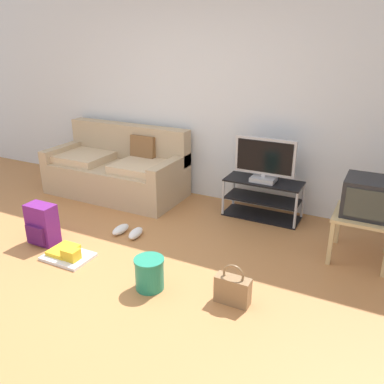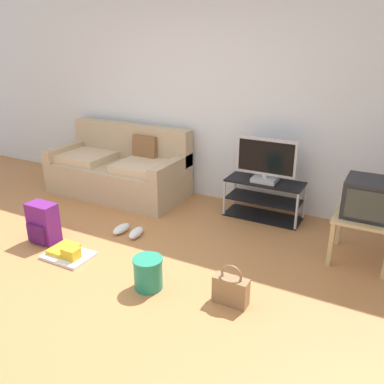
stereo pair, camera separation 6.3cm
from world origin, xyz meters
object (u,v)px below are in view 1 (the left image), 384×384
(tv_stand, at_px, (263,199))
(crt_tv, at_px, (368,197))
(backpack, at_px, (42,224))
(floor_tray, at_px, (68,254))
(handbag, at_px, (233,289))
(side_table, at_px, (363,221))
(cleaning_bucket, at_px, (149,273))
(couch, at_px, (118,170))
(sneakers_pair, at_px, (128,231))
(flat_tv, at_px, (265,160))

(tv_stand, bearing_deg, crt_tv, -23.42)
(crt_tv, bearing_deg, backpack, -158.38)
(tv_stand, distance_m, floor_tray, 2.32)
(tv_stand, xyz_separation_m, handbag, (0.31, -1.75, -0.10))
(tv_stand, distance_m, crt_tv, 1.33)
(side_table, xyz_separation_m, crt_tv, (0.00, 0.02, 0.25))
(backpack, xyz_separation_m, handbag, (2.17, -0.05, -0.08))
(cleaning_bucket, bearing_deg, handbag, 10.40)
(couch, distance_m, tv_stand, 2.03)
(side_table, xyz_separation_m, cleaning_bucket, (-1.57, -1.36, -0.25))
(couch, bearing_deg, side_table, -6.71)
(tv_stand, relative_size, side_table, 1.67)
(side_table, bearing_deg, cleaning_bucket, -138.98)
(backpack, height_order, floor_tray, backpack)
(sneakers_pair, relative_size, floor_tray, 0.72)
(flat_tv, bearing_deg, side_table, -23.16)
(couch, height_order, tv_stand, couch)
(side_table, distance_m, cleaning_bucket, 2.09)
(side_table, bearing_deg, flat_tv, 156.84)
(crt_tv, xyz_separation_m, cleaning_bucket, (-1.57, -1.38, -0.50))
(crt_tv, relative_size, handbag, 1.20)
(backpack, distance_m, sneakers_pair, 0.90)
(couch, relative_size, tv_stand, 2.05)
(tv_stand, height_order, crt_tv, crt_tv)
(couch, bearing_deg, flat_tv, 3.41)
(couch, bearing_deg, tv_stand, 4.04)
(couch, bearing_deg, sneakers_pair, -49.36)
(tv_stand, height_order, backpack, tv_stand)
(couch, height_order, floor_tray, couch)
(crt_tv, height_order, handbag, crt_tv)
(couch, height_order, side_table, couch)
(tv_stand, xyz_separation_m, cleaning_bucket, (-0.41, -1.88, -0.08))
(tv_stand, xyz_separation_m, sneakers_pair, (-1.16, -1.15, -0.19))
(couch, xyz_separation_m, floor_tray, (0.61, -1.68, -0.30))
(flat_tv, relative_size, floor_tray, 1.53)
(side_table, xyz_separation_m, floor_tray, (-2.57, -1.31, -0.36))
(handbag, xyz_separation_m, cleaning_bucket, (-0.72, -0.13, 0.02))
(sneakers_pair, distance_m, floor_tray, 0.72)
(side_table, height_order, crt_tv, crt_tv)
(backpack, relative_size, handbag, 1.22)
(tv_stand, distance_m, flat_tv, 0.49)
(backpack, height_order, sneakers_pair, backpack)
(flat_tv, height_order, floor_tray, flat_tv)
(tv_stand, distance_m, cleaning_bucket, 1.93)
(flat_tv, height_order, handbag, flat_tv)
(handbag, bearing_deg, sneakers_pair, 157.82)
(tv_stand, relative_size, floor_tray, 1.96)
(floor_tray, bearing_deg, crt_tv, 27.22)
(flat_tv, distance_m, backpack, 2.55)
(tv_stand, bearing_deg, cleaning_bucket, -102.26)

